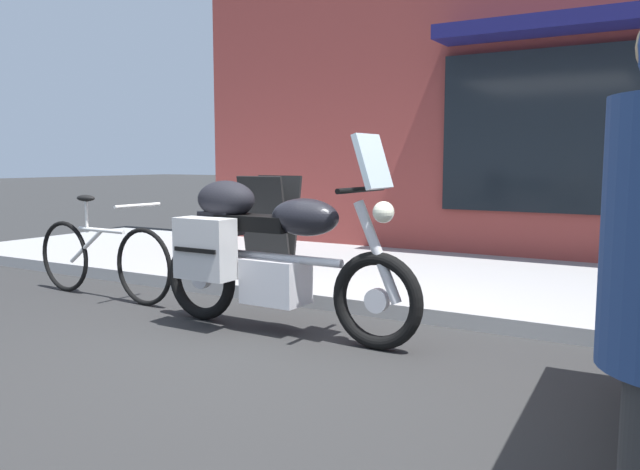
% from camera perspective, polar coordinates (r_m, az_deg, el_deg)
% --- Properties ---
extents(ground_plane, '(80.00, 80.00, 0.00)m').
position_cam_1_polar(ground_plane, '(4.17, -3.46, -10.53)').
color(ground_plane, '#292929').
extents(touring_motorcycle, '(2.17, 0.65, 1.40)m').
position_cam_1_polar(touring_motorcycle, '(4.58, -5.03, -1.21)').
color(touring_motorcycle, black).
rests_on(touring_motorcycle, ground_plane).
extents(parked_bicycle, '(1.75, 0.48, 0.92)m').
position_cam_1_polar(parked_bicycle, '(6.05, -18.89, -1.91)').
color(parked_bicycle, black).
rests_on(parked_bicycle, ground_plane).
extents(sandwich_board_sign, '(0.55, 0.42, 0.95)m').
position_cam_1_polar(sandwich_board_sign, '(6.75, -4.49, 1.26)').
color(sandwich_board_sign, black).
rests_on(sandwich_board_sign, sidewalk_curb).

